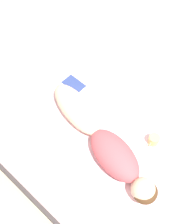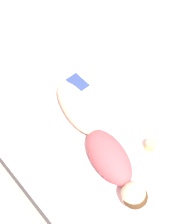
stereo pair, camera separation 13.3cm
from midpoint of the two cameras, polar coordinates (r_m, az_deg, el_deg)
name	(u,v)px [view 2 (the right image)]	position (r m, az deg, el deg)	size (l,w,h in m)	color
ground_plane	(108,156)	(2.88, 3.90, -9.53)	(12.00, 12.00, 0.00)	#B7A88E
bed	(109,145)	(2.64, 4.24, -7.24)	(1.78, 2.25, 0.55)	#383333
person	(98,139)	(2.25, 2.04, -5.93)	(0.52, 1.38, 0.19)	#DBB28E
open_magazine	(86,77)	(2.73, -0.89, 7.49)	(0.45, 0.33, 0.01)	silver
coffee_mug	(151,145)	(2.33, 13.48, -7.09)	(0.13, 0.10, 0.09)	tan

